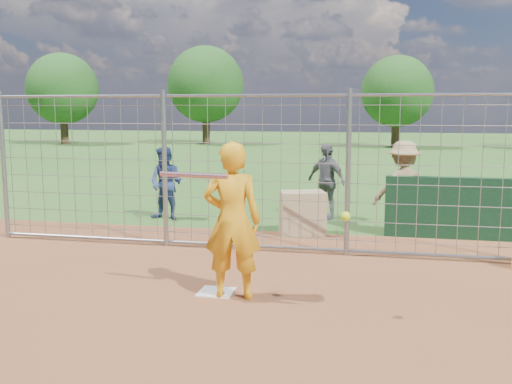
% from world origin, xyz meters
% --- Properties ---
extents(ground, '(100.00, 100.00, 0.00)m').
position_xyz_m(ground, '(0.00, 0.00, 0.00)').
color(ground, '#2D591E').
rests_on(ground, ground).
extents(home_plate, '(0.43, 0.43, 0.02)m').
position_xyz_m(home_plate, '(0.00, -0.20, 0.01)').
color(home_plate, silver).
rests_on(home_plate, ground).
extents(dugout_wall, '(2.60, 0.20, 1.10)m').
position_xyz_m(dugout_wall, '(3.40, 3.60, 0.55)').
color(dugout_wall, '#11381E').
rests_on(dugout_wall, ground).
extents(batter, '(0.75, 0.54, 1.92)m').
position_xyz_m(batter, '(0.24, -0.32, 0.96)').
color(batter, orange).
rests_on(batter, ground).
extents(bystander_a, '(0.82, 0.68, 1.52)m').
position_xyz_m(bystander_a, '(-2.33, 4.22, 0.76)').
color(bystander_a, navy).
rests_on(bystander_a, ground).
extents(bystander_b, '(0.99, 0.84, 1.59)m').
position_xyz_m(bystander_b, '(0.90, 5.04, 0.80)').
color(bystander_b, slate).
rests_on(bystander_b, ground).
extents(bystander_c, '(1.27, 0.99, 1.72)m').
position_xyz_m(bystander_c, '(2.42, 3.81, 0.86)').
color(bystander_c, '#977E52').
rests_on(bystander_c, ground).
extents(equipment_bin, '(0.93, 0.77, 0.80)m').
position_xyz_m(equipment_bin, '(0.62, 3.38, 0.40)').
color(equipment_bin, tan).
rests_on(equipment_bin, ground).
extents(equipment_in_play, '(2.27, 0.35, 0.46)m').
position_xyz_m(equipment_in_play, '(0.27, -0.58, 1.43)').
color(equipment_in_play, silver).
rests_on(equipment_in_play, ground).
extents(backstop_fence, '(9.08, 0.08, 2.60)m').
position_xyz_m(backstop_fence, '(0.00, 2.00, 1.26)').
color(backstop_fence, gray).
rests_on(backstop_fence, ground).
extents(tree_line, '(44.66, 6.72, 6.48)m').
position_xyz_m(tree_line, '(3.13, 28.13, 3.71)').
color(tree_line, '#3F2B19').
rests_on(tree_line, ground).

